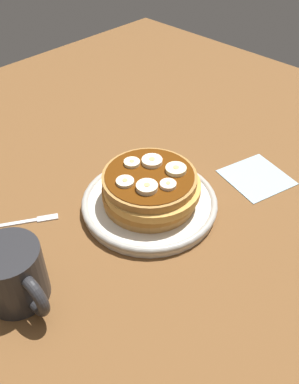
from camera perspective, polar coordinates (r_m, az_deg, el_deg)
name	(u,v)px	position (r cm, az deg, el deg)	size (l,w,h in cm)	color
ground_plane	(149,214)	(72.36, 0.00, -3.04)	(140.00, 140.00, 3.00)	brown
plate	(149,203)	(70.55, 0.00, -1.51)	(23.42, 23.42, 2.10)	silver
pancake_stack	(150,188)	(68.15, 0.01, 0.49)	(16.69, 16.82, 5.61)	#AE773B
banana_slice_0	(152,161)	(68.84, 0.36, 4.31)	(3.50, 3.50, 1.00)	#FBEAC5
banana_slice_1	(176,170)	(67.22, 3.71, 3.15)	(3.46, 3.46, 0.96)	#F7F1B9
banana_slice_2	(125,182)	(64.88, -3.43, 1.41)	(2.90, 2.90, 0.76)	beige
banana_slice_3	(168,185)	(64.22, 2.61, 1.01)	(2.63, 2.63, 0.82)	#F9E2C3
banana_slice_4	(133,162)	(68.89, -2.26, 4.21)	(2.74, 2.74, 0.81)	#F5EDBF
banana_slice_5	(147,187)	(63.51, -0.36, 0.66)	(3.44, 3.44, 1.07)	beige
coffee_mug	(14,275)	(58.59, -18.38, -10.94)	(12.38, 8.84, 9.00)	#262628
napkin	(256,177)	(80.07, 14.70, 2.03)	(11.00, 11.00, 0.30)	#99B2BF
fork	(24,221)	(71.70, -17.14, -3.94)	(7.69, 11.56, 0.50)	silver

